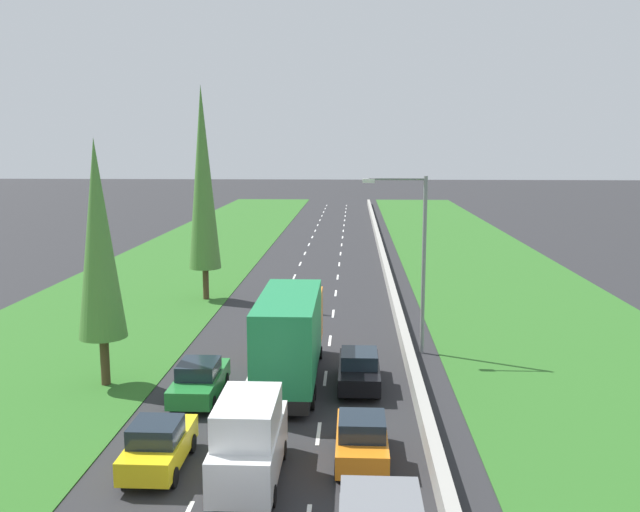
% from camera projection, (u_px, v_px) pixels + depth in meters
% --- Properties ---
extents(ground_plane, '(300.00, 300.00, 0.00)m').
position_uv_depth(ground_plane, '(321.00, 259.00, 63.42)').
color(ground_plane, '#28282B').
rests_on(ground_plane, ground).
extents(grass_verge_left, '(14.00, 140.00, 0.04)m').
position_uv_depth(grass_verge_left, '(188.00, 257.00, 64.03)').
color(grass_verge_left, '#2D6623').
rests_on(grass_verge_left, ground).
extents(grass_verge_right, '(14.00, 140.00, 0.04)m').
position_uv_depth(grass_verge_right, '(476.00, 260.00, 62.72)').
color(grass_verge_right, '#2D6623').
rests_on(grass_verge_right, ground).
extents(median_barrier, '(0.44, 120.00, 0.85)m').
position_uv_depth(median_barrier, '(382.00, 255.00, 63.07)').
color(median_barrier, '#9E9B93').
rests_on(median_barrier, ground).
extents(lane_markings, '(3.64, 116.00, 0.01)m').
position_uv_depth(lane_markings, '(321.00, 259.00, 63.42)').
color(lane_markings, white).
rests_on(lane_markings, ground).
extents(white_van_centre_lane, '(1.96, 4.90, 2.82)m').
position_uv_depth(white_van_centre_lane, '(249.00, 440.00, 21.11)').
color(white_van_centre_lane, white).
rests_on(white_van_centre_lane, ground).
extents(yellow_hatchback_left_lane, '(1.74, 3.90, 1.72)m').
position_uv_depth(yellow_hatchback_left_lane, '(159.00, 445.00, 22.03)').
color(yellow_hatchback_left_lane, yellow).
rests_on(yellow_hatchback_left_lane, ground).
extents(orange_hatchback_right_lane, '(1.74, 3.90, 1.72)m').
position_uv_depth(orange_hatchback_right_lane, '(362.00, 439.00, 22.46)').
color(orange_hatchback_right_lane, orange).
rests_on(orange_hatchback_right_lane, ground).
extents(green_box_truck_centre_lane, '(2.46, 9.40, 4.18)m').
position_uv_depth(green_box_truck_centre_lane, '(291.00, 335.00, 29.87)').
color(green_box_truck_centre_lane, black).
rests_on(green_box_truck_centre_lane, ground).
extents(green_sedan_left_lane, '(1.82, 4.50, 1.64)m').
position_uv_depth(green_sedan_left_lane, '(200.00, 380.00, 28.21)').
color(green_sedan_left_lane, '#237A33').
rests_on(green_sedan_left_lane, ground).
extents(black_sedan_right_lane, '(1.82, 4.50, 1.64)m').
position_uv_depth(black_sedan_right_lane, '(359.00, 369.00, 29.61)').
color(black_sedan_right_lane, black).
rests_on(black_sedan_right_lane, ground).
extents(poplar_tree_second, '(2.07, 2.07, 10.83)m').
position_uv_depth(poplar_tree_second, '(99.00, 240.00, 28.91)').
color(poplar_tree_second, '#4C3823').
rests_on(poplar_tree_second, ground).
extents(poplar_tree_third, '(2.16, 2.16, 14.47)m').
position_uv_depth(poplar_tree_third, '(203.00, 179.00, 45.28)').
color(poplar_tree_third, '#4C3823').
rests_on(poplar_tree_third, ground).
extents(street_light_mast, '(3.20, 0.28, 9.00)m').
position_uv_depth(street_light_mast, '(417.00, 252.00, 33.75)').
color(street_light_mast, gray).
rests_on(street_light_mast, ground).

